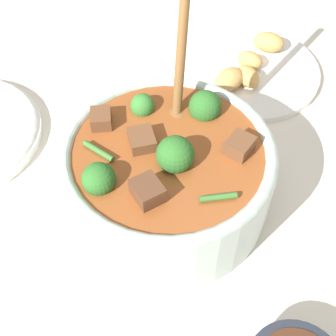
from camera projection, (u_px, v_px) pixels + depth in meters
name	position (u px, v px, depth m)	size (l,w,h in m)	color
ground_plane	(168.00, 201.00, 0.63)	(4.00, 4.00, 0.00)	silver
stew_bowl	(168.00, 171.00, 0.58)	(0.26, 0.26, 0.28)	#B2C6BC
food_plate	(247.00, 69.00, 0.78)	(0.24, 0.24, 0.05)	white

